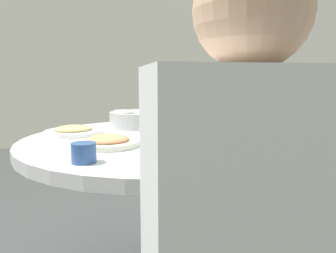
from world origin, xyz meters
The scene contains 12 objects.
round_dining_table centered at (0.00, 0.00, 0.61)m, with size 1.14×1.14×0.77m.
rice_bowl centered at (0.03, 0.32, 0.82)m, with size 0.31×0.31×0.09m.
soup_bowl centered at (0.28, 0.03, 0.80)m, with size 0.28×0.29×0.06m.
dish_stirfry centered at (0.26, -0.36, 0.79)m, with size 0.21×0.21×0.04m.
dish_shrimp centered at (-0.25, -0.08, 0.79)m, with size 0.23×0.23×0.04m.
dish_greens centered at (-0.08, -0.41, 0.80)m, with size 0.20×0.20×0.05m.
dish_noodles centered at (-0.32, 0.24, 0.79)m, with size 0.25×0.25×0.04m.
green_bottle centered at (0.11, -0.50, 0.89)m, with size 0.07×0.07×0.29m.
tea_cup_near centered at (0.29, 0.34, 0.81)m, with size 0.06×0.06×0.07m, color white.
tea_cup_far centered at (-0.37, -0.27, 0.80)m, with size 0.07×0.07×0.06m, color #2D5091.
tea_cup_side centered at (0.39, 0.30, 0.81)m, with size 0.07×0.07×0.06m, color #2D5E96.
diner_left centered at (-0.20, -0.79, 0.78)m, with size 0.39×0.41×0.76m.
Camera 1 is at (-0.55, -1.20, 1.02)m, focal length 33.96 mm.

